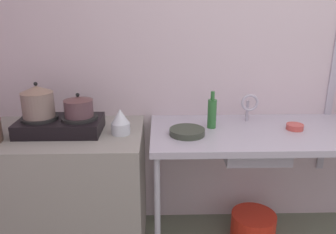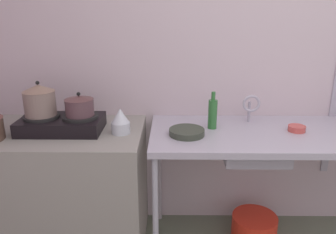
{
  "view_description": "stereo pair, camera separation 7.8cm",
  "coord_description": "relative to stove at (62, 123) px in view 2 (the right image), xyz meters",
  "views": [
    {
      "loc": [
        -0.78,
        -0.76,
        1.61
      ],
      "look_at": [
        -0.73,
        1.26,
        0.95
      ],
      "focal_mm": 35.95,
      "sensor_mm": 36.0,
      "label": 1
    },
    {
      "loc": [
        -0.7,
        -0.76,
        1.61
      ],
      "look_at": [
        -0.73,
        1.26,
        0.95
      ],
      "focal_mm": 35.95,
      "sensor_mm": 36.0,
      "label": 2
    }
  ],
  "objects": [
    {
      "name": "frying_pan",
      "position": [
        0.8,
        -0.06,
        -0.03
      ],
      "size": [
        0.22,
        0.22,
        0.04
      ],
      "primitive_type": "cylinder",
      "color": "#333A2E",
      "rests_on": "counter_sink"
    },
    {
      "name": "counter_concrete",
      "position": [
        -0.03,
        0.0,
        -0.48
      ],
      "size": [
        1.09,
        0.67,
        0.85
      ],
      "primitive_type": "cube",
      "color": "gray",
      "rests_on": "ground"
    },
    {
      "name": "faucet",
      "position": [
        1.24,
        0.16,
        0.08
      ],
      "size": [
        0.12,
        0.07,
        0.2
      ],
      "color": "#ABA5B6",
      "rests_on": "counter_sink"
    },
    {
      "name": "sink_basin",
      "position": [
        1.23,
        -0.02,
        -0.13
      ],
      "size": [
        0.4,
        0.37,
        0.17
      ],
      "primitive_type": "cube",
      "color": "#ABA5B6",
      "rests_on": "counter_sink"
    },
    {
      "name": "pot_on_left_burner",
      "position": [
        -0.12,
        0.0,
        0.15
      ],
      "size": [
        0.2,
        0.2,
        0.22
      ],
      "color": "#7D6860",
      "rests_on": "stove"
    },
    {
      "name": "bucket_on_floor",
      "position": [
        1.3,
        0.02,
        -0.8
      ],
      "size": [
        0.32,
        0.32,
        0.21
      ],
      "primitive_type": "cylinder",
      "color": "red",
      "rests_on": "ground"
    },
    {
      "name": "pot_on_right_burner",
      "position": [
        0.12,
        0.0,
        0.12
      ],
      "size": [
        0.18,
        0.18,
        0.15
      ],
      "color": "#52383E",
      "rests_on": "stove"
    },
    {
      "name": "wall_back",
      "position": [
        1.41,
        0.39,
        0.47
      ],
      "size": [
        4.96,
        0.1,
        2.75
      ],
      "primitive_type": "cube",
      "color": "beige",
      "rests_on": "ground"
    },
    {
      "name": "small_bowl_on_drainboard",
      "position": [
        1.51,
        0.01,
        -0.03
      ],
      "size": [
        0.11,
        0.11,
        0.04
      ],
      "primitive_type": "cylinder",
      "color": "#C14943",
      "rests_on": "counter_sink"
    },
    {
      "name": "counter_sink",
      "position": [
        1.43,
        0.0,
        -0.11
      ],
      "size": [
        1.72,
        0.67,
        0.85
      ],
      "color": "#ABA5B6",
      "rests_on": "ground"
    },
    {
      "name": "stove",
      "position": [
        0.0,
        0.0,
        0.0
      ],
      "size": [
        0.52,
        0.31,
        0.11
      ],
      "color": "black",
      "rests_on": "counter_concrete"
    },
    {
      "name": "bottle_by_sink",
      "position": [
        0.97,
        0.06,
        0.05
      ],
      "size": [
        0.06,
        0.06,
        0.24
      ],
      "color": "#2D6931",
      "rests_on": "counter_sink"
    },
    {
      "name": "percolator",
      "position": [
        0.38,
        -0.04,
        0.03
      ],
      "size": [
        0.12,
        0.12,
        0.16
      ],
      "color": "silver",
      "rests_on": "counter_concrete"
    }
  ]
}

